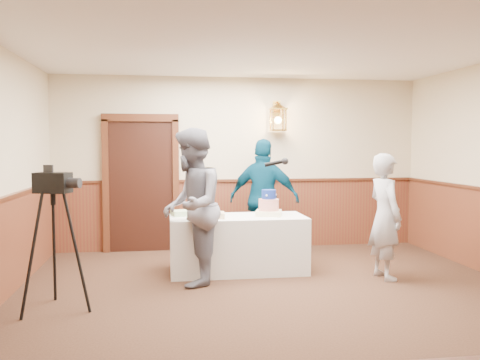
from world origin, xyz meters
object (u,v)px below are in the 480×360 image
at_px(display_table, 238,244).
at_px(sheet_cake_yellow, 211,215).
at_px(sheet_cake_green, 183,213).
at_px(interviewer, 191,206).
at_px(tv_camera_rig, 54,249).
at_px(baker, 385,216).
at_px(tiered_cake, 269,205).
at_px(assistant_p, 264,199).

distance_m(display_table, sheet_cake_yellow, 0.57).
distance_m(sheet_cake_green, interviewer, 0.72).
relative_size(sheet_cake_yellow, tv_camera_rig, 0.25).
bearing_deg(baker, sheet_cake_green, 65.94).
distance_m(tiered_cake, assistant_p, 0.72).
bearing_deg(display_table, baker, -18.98).
distance_m(tiered_cake, tv_camera_rig, 2.85).
height_order(sheet_cake_yellow, assistant_p, assistant_p).
distance_m(display_table, sheet_cake_green, 0.85).
height_order(tiered_cake, sheet_cake_green, tiered_cake).
height_order(display_table, sheet_cake_green, sheet_cake_green).
bearing_deg(tv_camera_rig, interviewer, 46.71).
relative_size(assistant_p, tv_camera_rig, 1.26).
bearing_deg(sheet_cake_green, interviewer, -83.80).
relative_size(sheet_cake_yellow, assistant_p, 0.20).
height_order(sheet_cake_yellow, sheet_cake_green, sheet_cake_yellow).
distance_m(display_table, tiered_cake, 0.67).
bearing_deg(display_table, assistant_p, 55.60).
distance_m(baker, tv_camera_rig, 3.95).
distance_m(sheet_cake_yellow, assistant_p, 1.22).
height_order(interviewer, baker, interviewer).
bearing_deg(tv_camera_rig, tiered_cake, 45.66).
xyz_separation_m(display_table, tiered_cake, (0.42, 0.02, 0.51)).
bearing_deg(sheet_cake_yellow, sheet_cake_green, 141.13).
distance_m(tiered_cake, baker, 1.52).
bearing_deg(interviewer, tiered_cake, 124.02).
xyz_separation_m(sheet_cake_yellow, baker, (2.17, -0.51, 0.01)).
distance_m(interviewer, baker, 2.45).
distance_m(sheet_cake_yellow, baker, 2.23).
bearing_deg(tiered_cake, interviewer, -153.39).
xyz_separation_m(sheet_cake_yellow, interviewer, (-0.27, -0.41, 0.17)).
distance_m(interviewer, assistant_p, 1.70).
distance_m(display_table, interviewer, 1.01).
xyz_separation_m(sheet_cake_yellow, sheet_cake_green, (-0.35, 0.28, -0.00)).
relative_size(interviewer, tv_camera_rig, 1.34).
relative_size(sheet_cake_green, baker, 0.19).
relative_size(sheet_cake_yellow, baker, 0.22).
height_order(sheet_cake_yellow, interviewer, interviewer).
bearing_deg(baker, tv_camera_rig, 93.60).
relative_size(tiered_cake, sheet_cake_green, 1.37).
bearing_deg(tiered_cake, baker, -24.76).
relative_size(display_table, sheet_cake_green, 5.97).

